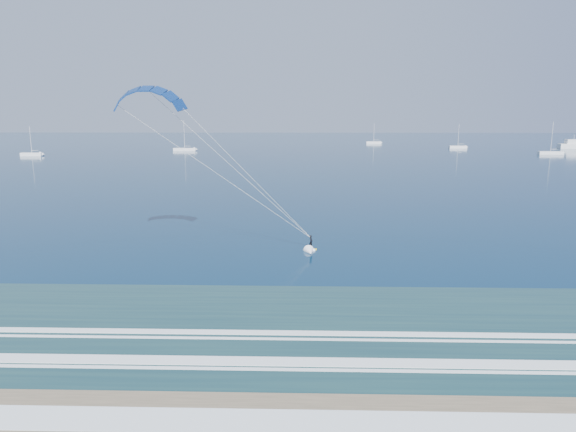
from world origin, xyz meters
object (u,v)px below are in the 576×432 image
(kitesurfer_rig, at_px, (232,167))
(sailboat_0, at_px, (32,154))
(sailboat_2, at_px, (374,142))
(sailboat_3, at_px, (458,147))
(motor_yacht, at_px, (575,145))
(sailboat_4, at_px, (550,153))
(sailboat_1, at_px, (185,149))

(kitesurfer_rig, xyz_separation_m, sailboat_0, (-91.33, 134.06, -8.36))
(kitesurfer_rig, height_order, sailboat_2, kitesurfer_rig)
(sailboat_2, xyz_separation_m, sailboat_3, (32.41, -40.65, -0.00))
(motor_yacht, distance_m, sailboat_3, 51.90)
(sailboat_4, bearing_deg, sailboat_0, -176.14)
(sailboat_3, bearing_deg, kitesurfer_rig, -112.66)
(motor_yacht, xyz_separation_m, sailboat_3, (-51.89, 0.57, -0.93))
(sailboat_1, height_order, sailboat_2, sailboat_1)
(sailboat_1, relative_size, sailboat_2, 1.17)
(sailboat_0, relative_size, sailboat_1, 0.83)
(motor_yacht, bearing_deg, sailboat_0, -167.11)
(sailboat_1, bearing_deg, kitesurfer_rig, -75.57)
(kitesurfer_rig, height_order, sailboat_3, kitesurfer_rig)
(sailboat_1, xyz_separation_m, sailboat_3, (119.58, 20.76, -0.01))
(sailboat_1, bearing_deg, sailboat_4, -6.90)
(motor_yacht, distance_m, sailboat_0, 226.21)
(sailboat_4, bearing_deg, sailboat_1, 173.10)
(sailboat_2, distance_m, sailboat_4, 96.58)
(kitesurfer_rig, relative_size, sailboat_2, 1.93)
(sailboat_2, bearing_deg, sailboat_3, -51.44)
(sailboat_3, bearing_deg, sailboat_2, 128.56)
(motor_yacht, relative_size, sailboat_2, 1.36)
(kitesurfer_rig, relative_size, sailboat_0, 1.97)
(sailboat_2, bearing_deg, motor_yacht, -26.06)
(kitesurfer_rig, bearing_deg, sailboat_3, 67.34)
(kitesurfer_rig, height_order, sailboat_1, kitesurfer_rig)
(sailboat_1, relative_size, sailboat_4, 1.04)
(kitesurfer_rig, distance_m, sailboat_1, 169.90)
(motor_yacht, relative_size, sailboat_0, 1.39)
(sailboat_2, relative_size, sailboat_4, 0.89)
(motor_yacht, distance_m, sailboat_2, 93.84)
(sailboat_3, distance_m, sailboat_4, 44.76)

